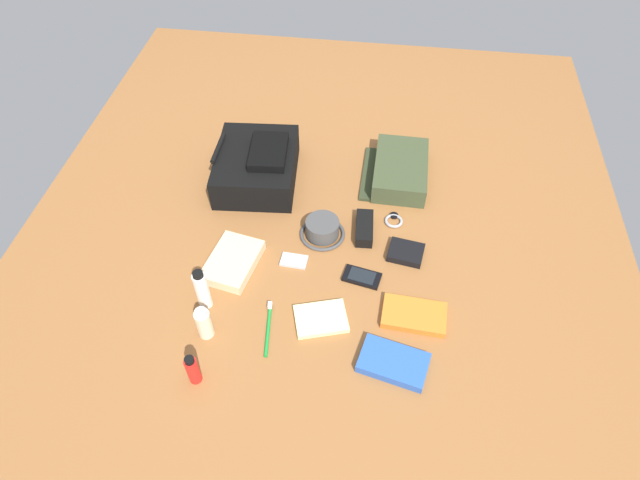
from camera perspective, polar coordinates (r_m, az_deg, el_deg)
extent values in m
cube|color=brown|center=(1.76, 0.00, -1.11)|extent=(2.64, 2.02, 0.02)
cube|color=black|center=(1.96, -6.73, 7.77)|extent=(0.37, 0.30, 0.12)
cube|color=black|center=(1.90, -5.48, 9.31)|extent=(0.20, 0.14, 0.03)
cylinder|color=black|center=(1.95, -10.74, 9.58)|extent=(0.15, 0.02, 0.02)
cube|color=#384228|center=(1.98, 8.52, 7.36)|extent=(0.30, 0.19, 0.08)
cube|color=#2C3520|center=(2.00, 5.47, 7.00)|extent=(0.28, 0.07, 0.01)
cylinder|color=#424242|center=(1.76, 0.40, 1.30)|extent=(0.11, 0.11, 0.06)
torus|color=#424242|center=(1.78, 0.40, 0.65)|extent=(0.15, 0.15, 0.01)
cylinder|color=red|center=(1.49, -13.30, -13.29)|extent=(0.03, 0.03, 0.10)
cylinder|color=black|center=(1.45, -13.68, -12.27)|extent=(0.03, 0.03, 0.01)
cylinder|color=beige|center=(1.56, -12.17, -8.68)|extent=(0.04, 0.04, 0.10)
cylinder|color=silver|center=(1.51, -12.52, -7.52)|extent=(0.03, 0.03, 0.01)
cylinder|color=white|center=(1.60, -12.36, -5.24)|extent=(0.04, 0.04, 0.14)
cylinder|color=black|center=(1.54, -12.82, -3.58)|extent=(0.03, 0.03, 0.01)
cube|color=blue|center=(1.52, 7.78, -12.75)|extent=(0.15, 0.20, 0.03)
cube|color=white|center=(1.52, 7.76, -12.81)|extent=(0.14, 0.20, 0.02)
cube|color=orange|center=(1.61, 9.93, -7.84)|extent=(0.12, 0.19, 0.02)
cube|color=white|center=(1.61, 9.92, -7.90)|extent=(0.11, 0.18, 0.02)
cube|color=black|center=(1.68, 4.46, -3.93)|extent=(0.08, 0.12, 0.01)
cube|color=black|center=(1.67, 4.47, -3.79)|extent=(0.07, 0.09, 0.00)
cube|color=#B7B7BC|center=(1.71, -2.77, -2.21)|extent=(0.06, 0.09, 0.01)
cylinder|color=silver|center=(1.71, -2.29, -2.14)|extent=(0.03, 0.03, 0.00)
torus|color=#99999E|center=(1.84, 7.81, 2.01)|extent=(0.06, 0.06, 0.01)
cylinder|color=black|center=(1.86, 7.85, 2.59)|extent=(0.03, 0.03, 0.01)
cylinder|color=#198C33|center=(1.58, -5.51, -9.35)|extent=(0.18, 0.03, 0.01)
cube|color=white|center=(1.61, -5.32, -6.88)|extent=(0.02, 0.01, 0.01)
cube|color=black|center=(1.75, 9.07, -1.32)|extent=(0.11, 0.12, 0.02)
cube|color=beige|center=(1.58, 0.10, -8.33)|extent=(0.15, 0.18, 0.02)
cube|color=beige|center=(1.72, -9.23, -2.29)|extent=(0.22, 0.18, 0.04)
cube|color=black|center=(1.79, 4.72, 1.25)|extent=(0.14, 0.06, 0.04)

